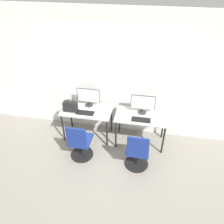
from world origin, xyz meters
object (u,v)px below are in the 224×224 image
keyboard_left (85,113)px  mouse_left (98,114)px  office_chair_left (80,144)px  keyboard_right (141,120)px  office_chair_right (137,153)px  handbag (70,106)px  mouse_right (153,120)px  monitor_right (143,104)px  monitor_left (88,97)px

keyboard_left → mouse_left: mouse_left is taller
office_chair_left → keyboard_right: 1.35m
keyboard_right → office_chair_right: (0.00, -0.59, -0.38)m
office_chair_left → handbag: 0.86m
keyboard_right → office_chair_right: office_chair_right is taller
mouse_right → handbag: size_ratio=0.30×
mouse_left → office_chair_left: size_ratio=0.10×
keyboard_right → monitor_right: bearing=90.0°
monitor_right → mouse_right: bearing=-45.6°
mouse_left → office_chair_right: size_ratio=0.10×
monitor_right → mouse_left: bearing=-165.7°
keyboard_left → monitor_right: (1.21, 0.25, 0.22)m
mouse_right → handbag: handbag is taller
keyboard_left → office_chair_left: (0.03, -0.57, -0.38)m
keyboard_right → mouse_left: bearing=177.7°
keyboard_left → office_chair_right: 1.41m
handbag → mouse_left: bearing=-1.8°
keyboard_right → handbag: handbag is taller
monitor_left → keyboard_left: 0.38m
mouse_right → office_chair_right: office_chair_right is taller
mouse_right → office_chair_right: size_ratio=0.10×
monitor_right → office_chair_right: size_ratio=0.57×
office_chair_left → mouse_left: bearing=67.0°
monitor_left → mouse_left: monitor_left is taller
monitor_left → monitor_right: same height
mouse_left → handbag: 0.62m
monitor_left → mouse_right: bearing=-12.3°
monitor_left → handbag: monitor_left is taller
mouse_right → office_chair_left: bearing=-158.5°
handbag → office_chair_right: bearing=-22.6°
keyboard_right → office_chair_right: size_ratio=0.43×
monitor_right → keyboard_right: 0.35m
keyboard_right → monitor_left: bearing=164.5°
mouse_right → mouse_left: bearing=179.0°
office_chair_left → office_chair_right: 1.18m
office_chair_left → monitor_right: bearing=35.0°
monitor_left → office_chair_right: bearing=-37.3°
keyboard_left → monitor_right: size_ratio=0.76×
monitor_left → handbag: (-0.33, -0.28, -0.11)m
mouse_left → handbag: handbag is taller
mouse_left → mouse_right: same height
monitor_left → mouse_left: (0.28, -0.30, -0.21)m
keyboard_left → keyboard_right: size_ratio=1.00×
keyboard_left → mouse_right: size_ratio=4.31×
mouse_right → keyboard_right: bearing=-176.4°
keyboard_left → mouse_left: bearing=3.1°
mouse_right → office_chair_right: (-0.25, -0.60, -0.39)m
keyboard_left → office_chair_left: size_ratio=0.43×
mouse_left → keyboard_right: bearing=-2.3°
keyboard_right → keyboard_left: bearing=179.0°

